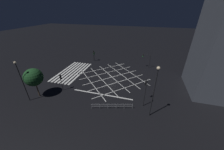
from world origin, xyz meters
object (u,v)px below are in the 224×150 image
object	(u,v)px
traffic_light_ne_main	(146,88)
traffic_light_nw_cross	(146,58)
street_lamp_east	(21,77)
traffic_light_se_main	(61,79)
traffic_light_sw_main	(94,54)
street_tree_near	(33,77)
traffic_light_sw_cross	(94,54)
street_lamp_west	(155,85)

from	to	relation	value
traffic_light_ne_main	traffic_light_nw_cross	bearing A→B (deg)	1.66
street_lamp_east	traffic_light_ne_main	bearing A→B (deg)	104.05
traffic_light_se_main	street_lamp_east	xyz separation A→B (m)	(4.67, -4.10, 2.39)
traffic_light_sw_main	traffic_light_ne_main	world-z (taller)	traffic_light_ne_main
traffic_light_ne_main	traffic_light_sw_main	bearing A→B (deg)	45.28
traffic_light_sw_main	traffic_light_se_main	world-z (taller)	traffic_light_se_main
traffic_light_ne_main	street_tree_near	xyz separation A→B (m)	(3.52, -20.16, 0.99)
traffic_light_sw_cross	traffic_light_nw_cross	bearing A→B (deg)	-3.24
traffic_light_sw_main	traffic_light_sw_cross	size ratio (longest dim) A/B	0.94
traffic_light_nw_cross	traffic_light_ne_main	size ratio (longest dim) A/B	0.96
traffic_light_sw_main	traffic_light_ne_main	distance (m)	23.53
traffic_light_sw_main	traffic_light_sw_cross	world-z (taller)	traffic_light_sw_cross
traffic_light_ne_main	traffic_light_sw_cross	size ratio (longest dim) A/B	1.28
traffic_light_sw_main	street_tree_near	distance (m)	20.45
traffic_light_sw_main	traffic_light_sw_cross	distance (m)	0.42
street_lamp_west	traffic_light_nw_cross	bearing A→B (deg)	-175.22
traffic_light_ne_main	traffic_light_sw_cross	distance (m)	23.91
traffic_light_nw_cross	street_tree_near	world-z (taller)	street_tree_near
traffic_light_sw_main	traffic_light_nw_cross	xyz separation A→B (m)	(0.68, 16.25, 0.77)
traffic_light_sw_cross	street_tree_near	distance (m)	20.64
traffic_light_sw_cross	traffic_light_ne_main	bearing A→B (deg)	-44.68
traffic_light_nw_cross	street_lamp_east	size ratio (longest dim) A/B	0.53
street_lamp_east	street_lamp_west	xyz separation A→B (m)	(-2.27, 21.96, 0.87)
traffic_light_sw_cross	street_lamp_west	world-z (taller)	street_lamp_west
street_lamp_east	street_tree_near	distance (m)	2.02
traffic_light_sw_main	traffic_light_se_main	xyz separation A→B (m)	(17.09, -0.04, 0.35)
traffic_light_se_main	street_tree_near	size ratio (longest dim) A/B	0.63
traffic_light_sw_cross	traffic_light_sw_main	bearing A→B (deg)	-42.34
traffic_light_sw_main	traffic_light_se_main	distance (m)	17.09
traffic_light_ne_main	street_lamp_east	bearing A→B (deg)	104.05
traffic_light_nw_cross	street_lamp_west	distance (m)	19.09
traffic_light_se_main	street_lamp_west	xyz separation A→B (m)	(2.40, 17.86, 3.27)
traffic_light_se_main	traffic_light_nw_cross	xyz separation A→B (m)	(-16.41, 16.29, 0.43)
street_tree_near	traffic_light_nw_cross	bearing A→B (deg)	134.55
traffic_light_se_main	traffic_light_ne_main	size ratio (longest dim) A/B	0.84
traffic_light_se_main	traffic_light_sw_cross	bearing A→B (deg)	0.80
traffic_light_ne_main	street_tree_near	size ratio (longest dim) A/B	0.75
street_lamp_east	street_tree_near	world-z (taller)	street_lamp_east
traffic_light_sw_main	street_lamp_west	world-z (taller)	street_lamp_west
traffic_light_sw_cross	street_lamp_east	world-z (taller)	street_lamp_east
traffic_light_ne_main	street_lamp_east	world-z (taller)	street_lamp_east
traffic_light_nw_cross	street_lamp_west	size ratio (longest dim) A/B	0.48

